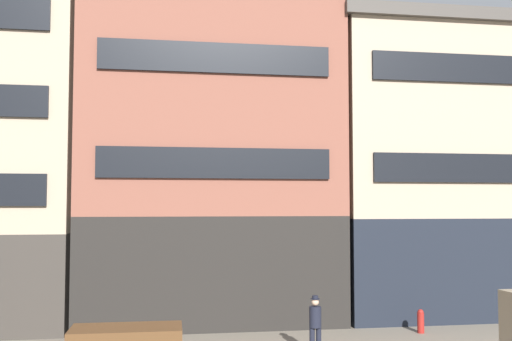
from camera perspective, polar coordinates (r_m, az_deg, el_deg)
building_center_left at (r=24.23m, az=-4.55°, el=5.04°), size 10.44×6.56×16.03m
building_center_right at (r=26.71m, az=17.32°, el=0.28°), size 10.24×6.56×12.22m
pedestrian_officer at (r=18.24m, az=5.79°, el=-14.53°), size 0.41×0.41×1.79m
fire_hydrant_curbside at (r=22.15m, az=15.72°, el=-13.89°), size 0.24×0.24×0.83m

